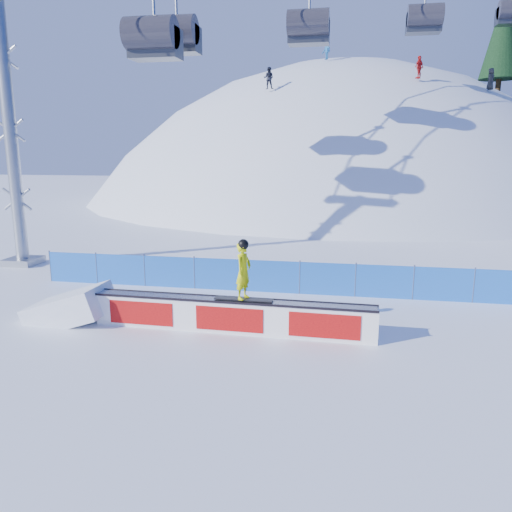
# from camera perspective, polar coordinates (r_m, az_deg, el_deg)

# --- Properties ---
(ground) EXTENTS (160.00, 160.00, 0.00)m
(ground) POSITION_cam_1_polar(r_m,az_deg,el_deg) (14.13, 7.30, -9.60)
(ground) COLOR white
(ground) RESTS_ON ground
(snow_hill) EXTENTS (64.00, 64.00, 64.00)m
(snow_hill) POSITION_cam_1_polar(r_m,az_deg,el_deg) (59.81, 9.14, -10.85)
(snow_hill) COLOR silver
(snow_hill) RESTS_ON ground
(safety_fence) EXTENTS (22.05, 0.05, 1.30)m
(safety_fence) POSITION_cam_1_polar(r_m,az_deg,el_deg) (18.22, 8.15, -2.63)
(safety_fence) COLOR blue
(safety_fence) RESTS_ON ground
(rail_box) EXTENTS (8.29, 0.77, 0.99)m
(rail_box) POSITION_cam_1_polar(r_m,az_deg,el_deg) (14.55, -2.82, -6.81)
(rail_box) COLOR white
(rail_box) RESTS_ON ground
(snow_ramp) EXTENTS (2.59, 1.65, 1.59)m
(snow_ramp) POSITION_cam_1_polar(r_m,az_deg,el_deg) (16.71, -20.38, -6.82)
(snow_ramp) COLOR white
(snow_ramp) RESTS_ON ground
(snowboarder) EXTENTS (1.69, 0.69, 1.76)m
(snowboarder) POSITION_cam_1_polar(r_m,az_deg,el_deg) (14.08, -1.45, -1.64)
(snowboarder) COLOR black
(snowboarder) RESTS_ON rail_box
(distant_skiers) EXTENTS (17.87, 7.87, 4.85)m
(distant_skiers) POSITION_cam_1_polar(r_m,az_deg,el_deg) (44.18, 12.23, 20.46)
(distant_skiers) COLOR black
(distant_skiers) RESTS_ON ground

